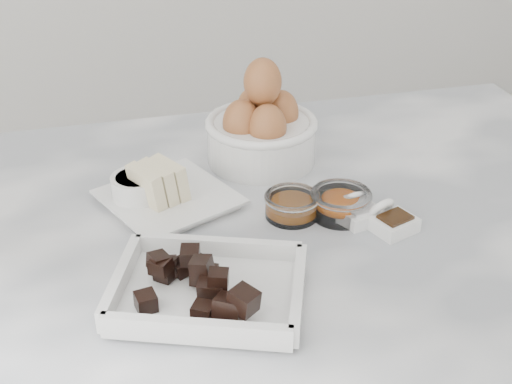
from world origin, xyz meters
TOP-DOWN VIEW (x-y plane):
  - marble_slab at (0.00, 0.00)m, footprint 1.20×0.80m
  - chocolate_dish at (-0.08, -0.13)m, footprint 0.26×0.23m
  - butter_plate at (-0.09, 0.09)m, footprint 0.22×0.22m
  - sugar_ramekin at (-0.13, 0.11)m, footprint 0.07×0.07m
  - egg_bowl at (0.07, 0.19)m, footprint 0.18×0.18m
  - honey_bowl at (0.07, 0.02)m, footprint 0.08×0.08m
  - zest_bowl at (0.13, 0.01)m, footprint 0.09×0.09m
  - vanilla_spoon at (0.19, -0.04)m, footprint 0.07×0.08m
  - salt_spoon at (0.15, -0.01)m, footprint 0.06×0.07m

SIDE VIEW (x-z plane):
  - marble_slab at x=0.00m, z-range 0.90..0.94m
  - salt_spoon at x=0.15m, z-range 0.93..0.97m
  - vanilla_spoon at x=0.19m, z-range 0.93..0.97m
  - honey_bowl at x=0.07m, z-range 0.94..0.97m
  - zest_bowl at x=0.13m, z-range 0.94..0.98m
  - butter_plate at x=-0.09m, z-range 0.93..0.99m
  - chocolate_dish at x=-0.08m, z-range 0.93..0.99m
  - sugar_ramekin at x=-0.13m, z-range 0.94..0.99m
  - egg_bowl at x=0.07m, z-range 0.91..1.08m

